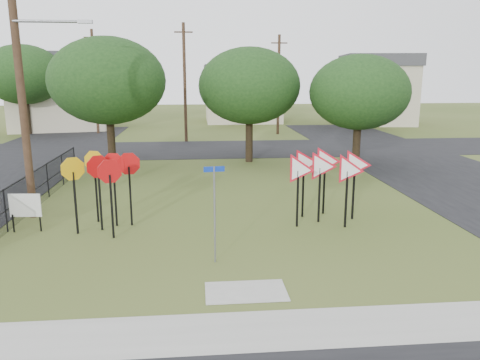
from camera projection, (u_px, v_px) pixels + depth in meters
name	position (u px, v px, depth m)	size (l,w,h in m)	color
ground	(238.00, 255.00, 13.84)	(140.00, 140.00, 0.00)	#3E4E1D
sidewalk	(255.00, 331.00, 9.76)	(30.00, 1.60, 0.02)	#999890
street_right	(448.00, 176.00, 24.61)	(8.00, 50.00, 0.02)	black
street_far	(213.00, 149.00, 33.25)	(60.00, 8.00, 0.02)	black
curb_pad	(246.00, 292.00, 11.50)	(2.00, 1.20, 0.02)	#999890
street_name_sign	(215.00, 208.00, 12.99)	(0.57, 0.08, 2.78)	gray
stop_sign_cluster	(103.00, 174.00, 15.77)	(2.45, 2.10, 2.62)	black
yield_sign_cluster	(325.00, 169.00, 16.68)	(3.26, 2.25, 2.63)	black
info_board	(25.00, 207.00, 15.71)	(1.06, 0.13, 1.33)	black
utility_pole_main	(21.00, 75.00, 16.40)	(3.55, 0.33, 10.00)	#442F1F
far_pole_a	(185.00, 82.00, 35.94)	(1.40, 0.24, 9.00)	#442F1F
far_pole_b	(279.00, 84.00, 40.59)	(1.40, 0.24, 8.50)	#442F1F
far_pole_c	(95.00, 81.00, 41.05)	(1.40, 0.24, 9.00)	#442F1F
fence_run	(39.00, 186.00, 19.05)	(0.05, 11.55, 1.50)	black
house_left	(62.00, 91.00, 44.79)	(10.58, 8.88, 7.20)	beige
house_mid	(242.00, 93.00, 52.33)	(8.40, 8.40, 6.20)	beige
house_right	(377.00, 89.00, 49.58)	(8.30, 8.30, 7.20)	beige
tree_near_left	(108.00, 81.00, 25.82)	(6.40, 6.40, 7.27)	black
tree_near_mid	(249.00, 86.00, 27.57)	(6.00, 6.00, 6.80)	black
tree_near_right	(359.00, 92.00, 26.23)	(5.60, 5.60, 6.33)	black
tree_far_left	(23.00, 75.00, 40.39)	(6.80, 6.80, 7.73)	black
tree_far_right	(353.00, 81.00, 45.14)	(6.00, 6.00, 6.80)	black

